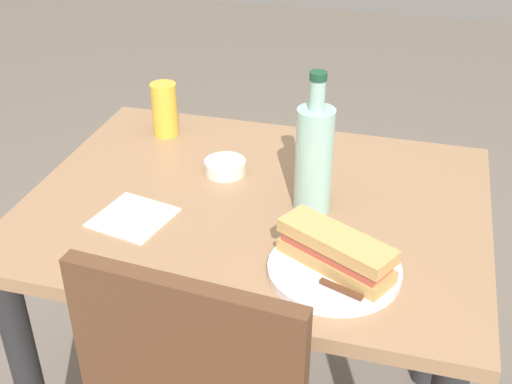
{
  "coord_description": "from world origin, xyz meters",
  "views": [
    {
      "loc": [
        -0.31,
        1.13,
        1.47
      ],
      "look_at": [
        0.0,
        0.0,
        0.75
      ],
      "focal_mm": 46.25,
      "sensor_mm": 36.0,
      "label": 1
    }
  ],
  "objects": [
    {
      "name": "knife_near",
      "position": [
        -0.18,
        0.25,
        0.75
      ],
      "size": [
        0.17,
        0.07,
        0.01
      ],
      "color": "silver",
      "rests_on": "plate_near"
    },
    {
      "name": "beer_glass",
      "position": [
        0.3,
        -0.24,
        0.8
      ],
      "size": [
        0.06,
        0.06,
        0.13
      ],
      "primitive_type": "cylinder",
      "color": "gold",
      "rests_on": "dining_table"
    },
    {
      "name": "dining_table",
      "position": [
        0.0,
        0.0,
        0.6
      ],
      "size": [
        0.95,
        0.74,
        0.73
      ],
      "color": "#997251",
      "rests_on": "ground"
    },
    {
      "name": "baguette_sandwich_near",
      "position": [
        -0.2,
        0.2,
        0.78
      ],
      "size": [
        0.22,
        0.16,
        0.07
      ],
      "color": "tan",
      "rests_on": "plate_near"
    },
    {
      "name": "water_bottle",
      "position": [
        -0.12,
        0.0,
        0.85
      ],
      "size": [
        0.08,
        0.08,
        0.3
      ],
      "color": "#99C6B7",
      "rests_on": "dining_table"
    },
    {
      "name": "olive_bowl",
      "position": [
        0.1,
        -0.09,
        0.75
      ],
      "size": [
        0.09,
        0.09,
        0.03
      ],
      "primitive_type": "cylinder",
      "color": "silver",
      "rests_on": "dining_table"
    },
    {
      "name": "paper_napkin",
      "position": [
        0.22,
        0.13,
        0.73
      ],
      "size": [
        0.17,
        0.17,
        0.0
      ],
      "primitive_type": "cube",
      "rotation": [
        0.0,
        0.0,
        -0.21
      ],
      "color": "white",
      "rests_on": "dining_table"
    },
    {
      "name": "plate_near",
      "position": [
        -0.2,
        0.2,
        0.74
      ],
      "size": [
        0.24,
        0.24,
        0.01
      ],
      "primitive_type": "cylinder",
      "color": "white",
      "rests_on": "dining_table"
    }
  ]
}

